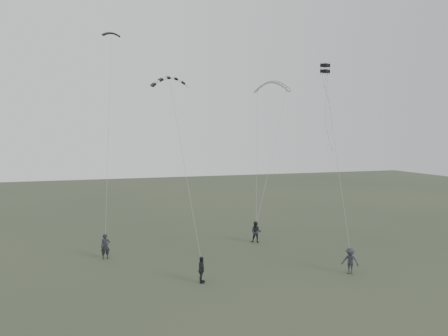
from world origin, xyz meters
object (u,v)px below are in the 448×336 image
object	(u,v)px
kite_pale_large	(272,82)
flyer_far	(350,261)
flyer_center	(201,270)
flyer_right	(256,232)
flyer_left	(105,246)
kite_striped	(170,78)
kite_box	(325,68)
kite_dark_small	(111,33)

from	to	relation	value
kite_pale_large	flyer_far	bearing A→B (deg)	-58.85
flyer_center	kite_pale_large	xyz separation A→B (m)	(11.71, 15.12, 14.14)
flyer_right	flyer_far	distance (m)	10.52
flyer_left	flyer_center	bearing A→B (deg)	-60.76
flyer_right	kite_pale_large	world-z (taller)	kite_pale_large
flyer_center	kite_striped	xyz separation A→B (m)	(-0.88, 5.38, 12.93)
kite_striped	kite_box	xyz separation A→B (m)	(11.48, -2.51, 0.86)
flyer_right	kite_dark_small	size ratio (longest dim) A/B	1.25
kite_dark_small	kite_striped	xyz separation A→B (m)	(3.68, -6.91, -4.45)
flyer_center	kite_pale_large	distance (m)	23.78
flyer_far	kite_striped	distance (m)	18.33
flyer_far	kite_dark_small	size ratio (longest dim) A/B	1.20
flyer_right	kite_box	distance (m)	15.24
flyer_left	kite_pale_large	xyz separation A→B (m)	(17.33, 7.46, 14.04)
kite_box	flyer_left	bearing A→B (deg)	135.34
flyer_far	kite_striped	size ratio (longest dim) A/B	0.66
flyer_far	kite_box	bearing A→B (deg)	132.19
kite_pale_large	flyer_right	bearing A→B (deg)	-87.80
flyer_right	kite_dark_small	world-z (taller)	kite_dark_small
flyer_center	kite_dark_small	size ratio (longest dim) A/B	1.14
flyer_far	kite_striped	world-z (taller)	kite_striped
flyer_right	flyer_center	xyz separation A→B (m)	(-7.40, -8.72, -0.08)
flyer_far	kite_pale_large	xyz separation A→B (m)	(1.44, 16.53, 14.09)
flyer_center	kite_striped	world-z (taller)	kite_striped
flyer_left	kite_box	size ratio (longest dim) A/B	2.84
flyer_right	kite_pale_large	bearing A→B (deg)	88.60
kite_pale_large	kite_striped	world-z (taller)	kite_pale_large
flyer_right	flyer_left	bearing A→B (deg)	-142.78
flyer_left	flyer_right	world-z (taller)	flyer_left
flyer_right	kite_dark_small	distance (m)	21.33
kite_box	flyer_center	bearing A→B (deg)	166.94
flyer_left	kite_box	distance (m)	21.76
flyer_left	kite_dark_small	bearing A→B (deg)	69.97
flyer_right	kite_striped	xyz separation A→B (m)	(-8.28, -3.35, 12.85)
flyer_left	flyer_far	size ratio (longest dim) A/B	1.06
kite_dark_small	kite_box	world-z (taller)	kite_dark_small
flyer_right	kite_box	world-z (taller)	kite_box
flyer_center	kite_box	world-z (taller)	kite_box
flyer_right	flyer_center	world-z (taller)	flyer_right
flyer_left	kite_striped	xyz separation A→B (m)	(4.74, -2.28, 12.83)
flyer_center	kite_dark_small	distance (m)	21.76
kite_dark_small	flyer_right	bearing A→B (deg)	-23.35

